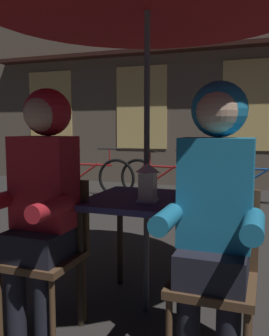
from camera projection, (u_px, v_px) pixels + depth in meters
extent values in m
plane|color=#2D2B28|center=(146.00, 309.00, 2.36)|extent=(60.00, 60.00, 0.00)
cube|color=navy|center=(147.00, 201.00, 2.29)|extent=(0.72, 0.72, 0.04)
cylinder|color=#2D2319|center=(80.00, 268.00, 2.14)|extent=(0.04, 0.04, 0.70)
cylinder|color=#2D2319|center=(183.00, 284.00, 1.93)|extent=(0.04, 0.04, 0.70)
cylinder|color=#2D2319|center=(120.00, 239.00, 2.72)|extent=(0.04, 0.04, 0.70)
cylinder|color=#2D2319|center=(203.00, 248.00, 2.51)|extent=(0.04, 0.04, 0.70)
cylinder|color=#4C4C51|center=(147.00, 136.00, 2.24)|extent=(0.04, 0.04, 2.25)
cube|color=white|center=(148.00, 200.00, 2.16)|extent=(0.11, 0.11, 0.02)
cube|color=white|center=(148.00, 186.00, 2.15)|extent=(0.09, 0.09, 0.16)
pyramid|color=white|center=(148.00, 168.00, 2.14)|extent=(0.11, 0.11, 0.06)
cube|color=#513823|center=(42.00, 259.00, 2.07)|extent=(0.40, 0.40, 0.04)
cylinder|color=#513823|center=(53.00, 317.00, 1.88)|extent=(0.03, 0.03, 0.41)
cylinder|color=#513823|center=(84.00, 289.00, 2.20)|extent=(0.03, 0.03, 0.41)
cylinder|color=#513823|center=(36.00, 281.00, 2.31)|extent=(0.03, 0.03, 0.41)
cube|color=#513823|center=(59.00, 213.00, 2.22)|extent=(0.40, 0.03, 0.42)
cube|color=#513823|center=(213.00, 284.00, 1.74)|extent=(0.40, 0.40, 0.04)
cylinder|color=#513823|center=(250.00, 318.00, 1.87)|extent=(0.03, 0.03, 0.41)
cylinder|color=#513823|center=(185.00, 307.00, 1.98)|extent=(0.03, 0.03, 0.41)
cube|color=#513823|center=(219.00, 228.00, 1.89)|extent=(0.40, 0.03, 0.42)
cylinder|color=black|center=(44.00, 306.00, 1.95)|extent=(0.11, 0.11, 0.45)
cylinder|color=black|center=(16.00, 301.00, 2.01)|extent=(0.11, 0.11, 0.45)
cube|color=black|center=(42.00, 242.00, 2.06)|extent=(0.32, 0.36, 0.16)
cube|color=red|center=(44.00, 182.00, 2.06)|extent=(0.34, 0.22, 0.52)
cylinder|color=red|center=(50.00, 208.00, 1.80)|extent=(0.09, 0.30, 0.09)
sphere|color=tan|center=(42.00, 114.00, 2.02)|extent=(0.21, 0.21, 0.21)
sphere|color=red|center=(48.00, 112.00, 2.06)|extent=(0.27, 0.27, 0.27)
cylinder|color=black|center=(188.00, 335.00, 1.68)|extent=(0.11, 0.11, 0.45)
cube|color=black|center=(213.00, 264.00, 1.73)|extent=(0.32, 0.36, 0.16)
cube|color=teal|center=(216.00, 192.00, 1.73)|extent=(0.34, 0.22, 0.52)
cylinder|color=teal|center=(253.00, 226.00, 1.48)|extent=(0.09, 0.30, 0.09)
cylinder|color=teal|center=(167.00, 218.00, 1.60)|extent=(0.09, 0.30, 0.09)
sphere|color=tan|center=(218.00, 111.00, 1.69)|extent=(0.21, 0.21, 0.21)
sphere|color=teal|center=(219.00, 109.00, 1.74)|extent=(0.27, 0.27, 0.27)
cube|color=#6B5B4C|center=(198.00, 32.00, 7.30)|extent=(10.00, 0.60, 6.20)
cube|color=#F4D17A|center=(50.00, 110.00, 8.31)|extent=(1.10, 0.02, 1.70)
cube|color=#F4D17A|center=(141.00, 108.00, 7.56)|extent=(1.10, 0.02, 1.70)
cube|color=#F4D17A|center=(252.00, 105.00, 6.80)|extent=(1.10, 0.02, 1.70)
cube|color=#331914|center=(193.00, 48.00, 6.93)|extent=(9.00, 0.36, 0.08)
torus|color=black|center=(116.00, 178.00, 6.19)|extent=(0.66, 0.08, 0.66)
torus|color=black|center=(63.00, 176.00, 6.50)|extent=(0.66, 0.08, 0.66)
cylinder|color=maroon|center=(89.00, 165.00, 6.32)|extent=(0.84, 0.07, 0.04)
cylinder|color=maroon|center=(83.00, 175.00, 6.38)|extent=(0.61, 0.06, 0.44)
cylinder|color=maroon|center=(74.00, 157.00, 6.40)|extent=(0.02, 0.02, 0.24)
cube|color=black|center=(74.00, 150.00, 6.38)|extent=(0.20, 0.09, 0.04)
cylinder|color=maroon|center=(110.00, 157.00, 6.19)|extent=(0.02, 0.02, 0.28)
cylinder|color=black|center=(110.00, 149.00, 6.18)|extent=(0.44, 0.04, 0.02)
torus|color=black|center=(196.00, 182.00, 5.75)|extent=(0.66, 0.13, 0.66)
torus|color=black|center=(138.00, 178.00, 6.21)|extent=(0.66, 0.13, 0.66)
cylinder|color=maroon|center=(166.00, 167.00, 5.96)|extent=(0.83, 0.14, 0.04)
cylinder|color=maroon|center=(159.00, 177.00, 6.03)|extent=(0.61, 0.11, 0.44)
cylinder|color=maroon|center=(150.00, 159.00, 6.07)|extent=(0.02, 0.02, 0.24)
cube|color=black|center=(150.00, 151.00, 6.06)|extent=(0.21, 0.10, 0.04)
cylinder|color=maroon|center=(189.00, 159.00, 5.77)|extent=(0.02, 0.02, 0.28)
cylinder|color=black|center=(189.00, 150.00, 5.75)|extent=(0.44, 0.08, 0.02)
torus|color=black|center=(225.00, 181.00, 5.87)|extent=(0.66, 0.13, 0.66)
cylinder|color=#1E4C93|center=(259.00, 169.00, 5.62)|extent=(0.83, 0.13, 0.04)
cylinder|color=#1E4C93|center=(250.00, 180.00, 5.69)|extent=(0.61, 0.11, 0.44)
cylinder|color=#1E4C93|center=(240.00, 161.00, 5.73)|extent=(0.02, 0.02, 0.24)
cube|color=black|center=(240.00, 152.00, 5.72)|extent=(0.21, 0.10, 0.04)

